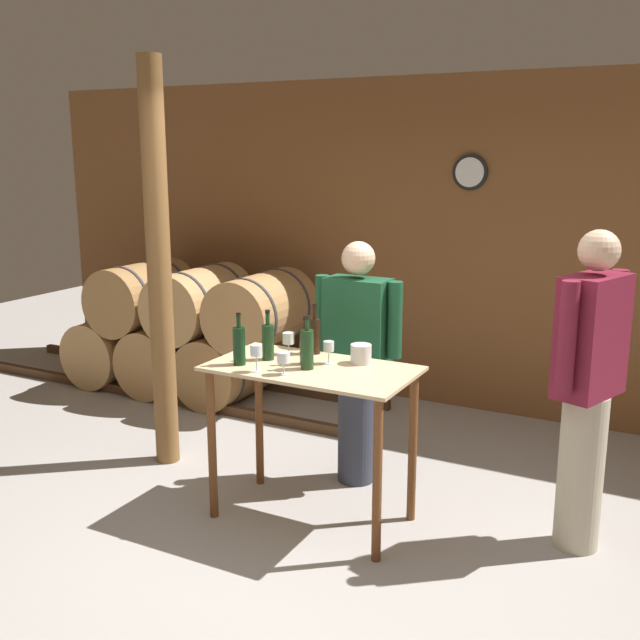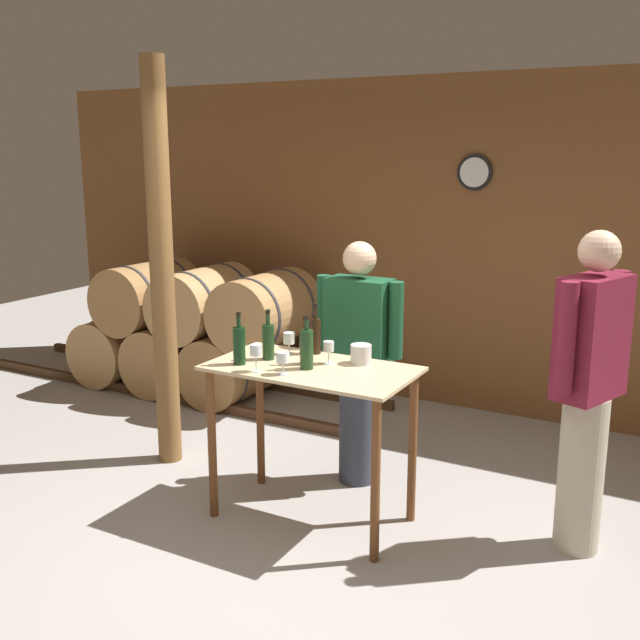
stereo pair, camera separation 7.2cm
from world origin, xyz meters
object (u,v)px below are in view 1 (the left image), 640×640
wine_bottle_far_left (239,345)px  wine_bottle_left (268,341)px  wine_bottle_right (306,347)px  wine_glass_near_center (256,352)px  wine_glass_near_right (284,358)px  wooden_post (159,269)px  ice_bucket (361,354)px  wine_bottle_center (315,334)px  wine_glass_far_side (329,347)px  wine_glass_near_left (288,339)px  person_host (357,358)px  person_visitor_with_scarf (588,386)px  wine_bottle_far_right (307,348)px

wine_bottle_far_left → wine_bottle_left: (0.09, 0.17, -0.00)m
wine_bottle_right → wine_glass_near_center: bearing=-122.6°
wine_bottle_left → wine_glass_near_right: (0.23, -0.22, -0.02)m
wine_glass_near_center → wine_glass_near_right: 0.16m
wooden_post → wine_bottle_right: 1.30m
ice_bucket → wine_bottle_center: bearing=169.1°
wooden_post → wine_bottle_far_left: (0.90, -0.42, -0.31)m
wine_glass_near_center → wine_glass_far_side: size_ratio=1.17×
wine_bottle_right → ice_bucket: wine_bottle_right is taller
wine_bottle_center → wine_glass_near_right: bearing=-83.3°
wine_glass_near_right → ice_bucket: size_ratio=1.05×
wine_bottle_center → wine_glass_near_left: size_ratio=2.33×
ice_bucket → person_host: person_host is taller
wine_bottle_left → person_visitor_with_scarf: (1.72, 0.38, -0.12)m
person_host → person_visitor_with_scarf: bearing=-8.1°
wooden_post → person_visitor_with_scarf: bearing=2.6°
wine_bottle_center → wine_bottle_right: (0.06, -0.22, -0.02)m
wine_bottle_right → wine_bottle_far_right: 0.10m
wine_bottle_center → wine_glass_far_side: bearing=-41.8°
wooden_post → wine_glass_near_right: 1.35m
wooden_post → wine_bottle_center: wooden_post is taller
ice_bucket → wine_glass_near_left: bearing=-177.2°
wine_bottle_left → wine_glass_near_right: size_ratio=2.34×
wine_bottle_far_left → wine_glass_near_left: (0.14, 0.32, -0.02)m
wine_glass_near_center → ice_bucket: size_ratio=1.27×
wine_bottle_right → person_host: size_ratio=0.18×
person_visitor_with_scarf → wine_glass_near_left: bearing=-172.4°
wine_glass_far_side → ice_bucket: (0.16, 0.09, -0.04)m
wooden_post → person_visitor_with_scarf: size_ratio=1.56×
wine_bottle_right → person_visitor_with_scarf: 1.53m
wooden_post → wine_bottle_center: bearing=-0.7°
ice_bucket → wine_glass_far_side: bearing=-150.6°
wine_glass_near_right → ice_bucket: 0.49m
wine_bottle_far_left → ice_bucket: wine_bottle_far_left is taller
wine_glass_far_side → wine_bottle_far_left: bearing=-150.0°
wine_glass_far_side → ice_bucket: bearing=29.4°
wooden_post → wine_glass_near_center: wooden_post is taller
wine_bottle_far_left → wine_bottle_far_right: wine_bottle_far_right is taller
wine_bottle_left → wine_glass_near_center: size_ratio=1.93×
wine_bottle_right → ice_bucket: size_ratio=2.31×
wine_bottle_center → wine_glass_near_left: bearing=-146.4°
wooden_post → wine_bottle_left: size_ratio=9.15×
wine_bottle_far_left → person_visitor_with_scarf: size_ratio=0.17×
wine_glass_far_side → person_host: (-0.05, 0.49, -0.19)m
ice_bucket → wine_glass_near_center: bearing=-136.3°
wine_glass_near_left → wine_glass_near_center: size_ratio=0.86×
ice_bucket → person_visitor_with_scarf: (1.21, 0.20, -0.06)m
wine_glass_near_left → person_visitor_with_scarf: person_visitor_with_scarf is taller
wine_bottle_left → wine_glass_near_left: bearing=73.3°
person_host → person_visitor_with_scarf: size_ratio=0.91×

